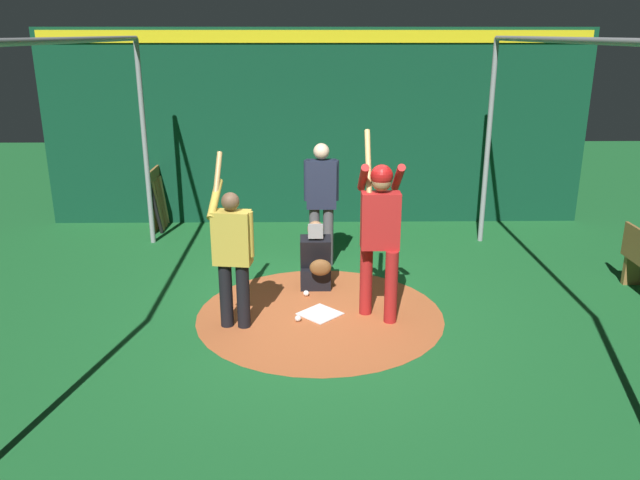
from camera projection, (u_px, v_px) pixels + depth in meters
name	position (u px, v px, depth m)	size (l,w,h in m)	color
ground_plane	(320.00, 315.00, 7.62)	(25.35, 25.35, 0.00)	#195B28
dirt_circle	(320.00, 314.00, 7.62)	(2.97, 2.97, 0.01)	#AD562D
home_plate	(320.00, 314.00, 7.62)	(0.42, 0.42, 0.01)	white
batter	(380.00, 226.00, 7.20)	(0.68, 0.49, 2.18)	maroon
catcher	(316.00, 262.00, 8.33)	(0.58, 0.40, 0.93)	black
umpire	(321.00, 198.00, 8.94)	(0.22, 0.49, 1.79)	#4C4C51
visitor	(232.00, 251.00, 7.05)	(0.58, 0.51, 1.97)	black
back_wall	(316.00, 127.00, 10.92)	(0.22, 9.35, 3.33)	#0C3D26
cage_frame	(320.00, 130.00, 6.92)	(5.72, 5.42, 3.20)	gray
bat_rack	(160.00, 198.00, 11.01)	(1.18, 0.20, 1.05)	olive
baseball_0	(365.00, 306.00, 7.75)	(0.07, 0.07, 0.07)	white
baseball_1	(298.00, 318.00, 7.42)	(0.07, 0.07, 0.07)	white
baseball_2	(306.00, 293.00, 8.14)	(0.07, 0.07, 0.07)	white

